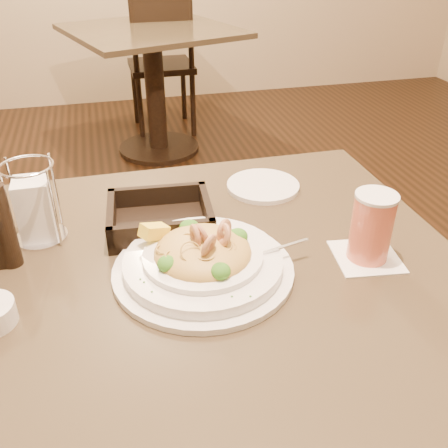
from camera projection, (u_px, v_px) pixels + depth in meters
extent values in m
cylinder|color=black|center=(226.00, 404.00, 1.12)|extent=(0.12, 0.12, 0.71)
cube|color=brown|center=(227.00, 273.00, 0.93)|extent=(0.90, 0.90, 0.03)
cylinder|color=black|center=(159.00, 148.00, 3.30)|extent=(0.52, 0.52, 0.03)
cylinder|color=black|center=(155.00, 93.00, 3.11)|extent=(0.12, 0.12, 0.71)
cube|color=brown|center=(151.00, 31.00, 2.92)|extent=(1.13, 1.13, 0.03)
cylinder|color=black|center=(69.00, 342.00, 1.52)|extent=(0.04, 0.04, 0.43)
cylinder|color=black|center=(64.00, 447.00, 1.22)|extent=(0.04, 0.04, 0.43)
cylinder|color=black|center=(21.00, 292.00, 0.96)|extent=(0.04, 0.04, 0.46)
cube|color=black|center=(161.00, 66.00, 3.41)|extent=(0.42, 0.42, 0.04)
cylinder|color=black|center=(184.00, 91.00, 3.72)|extent=(0.04, 0.04, 0.43)
cylinder|color=black|center=(135.00, 94.00, 3.64)|extent=(0.04, 0.04, 0.43)
cylinder|color=black|center=(193.00, 106.00, 3.42)|extent=(0.04, 0.04, 0.43)
cylinder|color=black|center=(140.00, 110.00, 3.35)|extent=(0.04, 0.04, 0.43)
cylinder|color=black|center=(191.00, 31.00, 3.17)|extent=(0.04, 0.04, 0.46)
cylinder|color=black|center=(134.00, 34.00, 3.09)|extent=(0.04, 0.04, 0.46)
cube|color=black|center=(161.00, 16.00, 3.08)|extent=(0.36, 0.03, 0.22)
cylinder|color=white|center=(203.00, 270.00, 0.90)|extent=(0.33, 0.33, 0.01)
cylinder|color=white|center=(203.00, 262.00, 0.89)|extent=(0.29, 0.29, 0.02)
cylinder|color=white|center=(203.00, 255.00, 0.89)|extent=(0.21, 0.21, 0.01)
ellipsoid|color=#B99543|center=(203.00, 252.00, 0.88)|extent=(0.17, 0.17, 0.06)
cube|color=yellow|center=(154.00, 231.00, 0.91)|extent=(0.06, 0.05, 0.04)
cube|color=silver|center=(278.00, 248.00, 0.91)|extent=(0.12, 0.02, 0.01)
cube|color=silver|center=(243.00, 251.00, 0.89)|extent=(0.03, 0.02, 0.00)
torus|color=#B99543|center=(185.00, 251.00, 0.87)|extent=(0.05, 0.05, 0.02)
torus|color=#B99543|center=(170.00, 247.00, 0.87)|extent=(0.05, 0.05, 0.01)
torus|color=#B99543|center=(166.00, 249.00, 0.86)|extent=(0.05, 0.05, 0.01)
torus|color=#B99543|center=(202.00, 245.00, 0.87)|extent=(0.04, 0.04, 0.01)
torus|color=#B99543|center=(227.00, 248.00, 0.86)|extent=(0.04, 0.04, 0.01)
torus|color=#B99543|center=(181.00, 252.00, 0.86)|extent=(0.06, 0.06, 0.01)
torus|color=#B99543|center=(212.00, 244.00, 0.88)|extent=(0.05, 0.05, 0.03)
torus|color=#B99543|center=(185.00, 240.00, 0.87)|extent=(0.04, 0.04, 0.02)
torus|color=#B99543|center=(175.00, 258.00, 0.84)|extent=(0.05, 0.05, 0.02)
torus|color=#B99543|center=(205.00, 238.00, 0.87)|extent=(0.05, 0.04, 0.03)
torus|color=#B99543|center=(202.00, 248.00, 0.88)|extent=(0.05, 0.05, 0.03)
torus|color=#B99543|center=(191.00, 252.00, 0.83)|extent=(0.05, 0.04, 0.04)
torus|color=#B99543|center=(209.00, 238.00, 0.88)|extent=(0.06, 0.06, 0.02)
torus|color=#B99543|center=(203.00, 247.00, 0.88)|extent=(0.05, 0.06, 0.04)
torus|color=#B99543|center=(190.00, 257.00, 0.84)|extent=(0.06, 0.05, 0.03)
torus|color=#B99543|center=(206.00, 256.00, 0.83)|extent=(0.05, 0.05, 0.01)
torus|color=#B99543|center=(202.00, 240.00, 0.89)|extent=(0.04, 0.04, 0.01)
torus|color=#B99543|center=(220.00, 245.00, 0.86)|extent=(0.05, 0.05, 0.02)
torus|color=tan|center=(223.00, 235.00, 0.86)|extent=(0.03, 0.04, 0.04)
torus|color=tan|center=(195.00, 236.00, 0.86)|extent=(0.02, 0.04, 0.04)
torus|color=tan|center=(209.00, 245.00, 0.83)|extent=(0.04, 0.04, 0.04)
torus|color=tan|center=(202.00, 234.00, 0.86)|extent=(0.04, 0.05, 0.04)
torus|color=tan|center=(225.00, 230.00, 0.87)|extent=(0.04, 0.04, 0.04)
ellipsoid|color=#276116|center=(238.00, 236.00, 0.91)|extent=(0.04, 0.04, 0.03)
ellipsoid|color=#276116|center=(189.00, 228.00, 0.94)|extent=(0.04, 0.04, 0.03)
ellipsoid|color=#276116|center=(167.00, 264.00, 0.84)|extent=(0.04, 0.04, 0.03)
ellipsoid|color=#276116|center=(220.00, 271.00, 0.82)|extent=(0.04, 0.04, 0.03)
cube|color=#266619|center=(201.00, 225.00, 0.98)|extent=(0.00, 0.00, 0.00)
cube|color=#266619|center=(152.00, 232.00, 0.96)|extent=(0.00, 0.00, 0.00)
cube|color=#266619|center=(144.00, 282.00, 0.83)|extent=(0.00, 0.00, 0.00)
cube|color=#266619|center=(232.00, 296.00, 0.80)|extent=(0.00, 0.00, 0.00)
cube|color=#266619|center=(179.00, 221.00, 0.99)|extent=(0.00, 0.00, 0.00)
cube|color=#266619|center=(152.00, 292.00, 0.81)|extent=(0.00, 0.00, 0.00)
cube|color=#266619|center=(158.00, 229.00, 0.97)|extent=(0.00, 0.00, 0.00)
cube|color=#266619|center=(193.00, 225.00, 0.98)|extent=(0.00, 0.00, 0.00)
cube|color=#266619|center=(250.00, 296.00, 0.80)|extent=(0.00, 0.00, 0.00)
cube|color=#266619|center=(140.00, 279.00, 0.83)|extent=(0.00, 0.00, 0.00)
cube|color=#266619|center=(151.00, 235.00, 0.95)|extent=(0.00, 0.00, 0.00)
cube|color=#266619|center=(248.00, 236.00, 0.95)|extent=(0.00, 0.00, 0.00)
cube|color=white|center=(366.00, 257.00, 0.94)|extent=(0.13, 0.13, 0.00)
cylinder|color=#E36C50|center=(372.00, 227.00, 0.91)|extent=(0.08, 0.08, 0.13)
cylinder|color=white|center=(377.00, 196.00, 0.88)|extent=(0.08, 0.08, 0.01)
cube|color=black|center=(161.00, 225.00, 1.03)|extent=(0.22, 0.19, 0.02)
cube|color=black|center=(207.00, 209.00, 1.03)|extent=(0.03, 0.17, 0.04)
cube|color=black|center=(111.00, 217.00, 1.00)|extent=(0.03, 0.17, 0.04)
cube|color=black|center=(158.00, 195.00, 1.08)|extent=(0.21, 0.03, 0.04)
cube|color=black|center=(162.00, 233.00, 0.95)|extent=(0.21, 0.03, 0.04)
cylinder|color=silver|center=(42.00, 236.00, 1.00)|extent=(0.10, 0.10, 0.01)
torus|color=silver|center=(26.00, 166.00, 0.92)|extent=(0.10, 0.10, 0.01)
cube|color=white|center=(35.00, 209.00, 0.97)|extent=(0.07, 0.07, 0.12)
cylinder|color=silver|center=(10.00, 214.00, 0.92)|extent=(0.01, 0.01, 0.16)
cylinder|color=silver|center=(54.00, 209.00, 0.94)|extent=(0.01, 0.01, 0.16)
cylinder|color=silver|center=(14.00, 194.00, 0.98)|extent=(0.01, 0.01, 0.16)
cylinder|color=silver|center=(56.00, 190.00, 1.00)|extent=(0.01, 0.01, 0.16)
cylinder|color=white|center=(263.00, 186.00, 1.19)|extent=(0.20, 0.20, 0.01)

